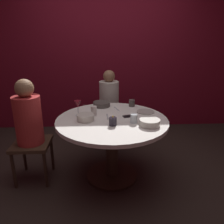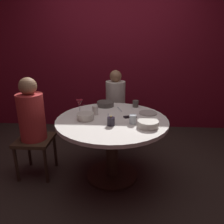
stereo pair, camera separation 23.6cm
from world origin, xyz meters
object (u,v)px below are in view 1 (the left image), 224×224
object	(u,v)px
cell_phone	(129,116)
dining_table	(112,133)
cup_by_left_diner	(134,118)
cup_by_right_diner	(132,103)
candle_holder	(113,121)
cup_near_candle	(94,111)
dinner_plate	(146,112)
seated_diner_left	(29,121)
bowl_serving_large	(102,104)
bowl_salad_center	(150,122)
wine_glass	(78,105)
seated_diner_back	(109,100)
bowl_small_white	(85,117)

from	to	relation	value
cell_phone	dining_table	bearing A→B (deg)	91.61
cup_by_left_diner	cup_by_right_diner	bearing A→B (deg)	84.46
candle_holder	cup_near_candle	xyz separation A→B (m)	(-0.20, 0.31, 0.01)
cell_phone	cup_by_right_diner	world-z (taller)	cup_by_right_diner
dinner_plate	cup_by_right_diner	bearing A→B (deg)	118.47
cup_near_candle	cup_by_right_diner	size ratio (longest dim) A/B	1.22
seated_diner_left	cup_near_candle	world-z (taller)	seated_diner_left
bowl_serving_large	bowl_salad_center	world-z (taller)	bowl_salad_center
wine_glass	bowl_serving_large	world-z (taller)	wine_glass
seated_diner_back	cup_near_candle	xyz separation A→B (m)	(-0.20, -0.76, 0.09)
wine_glass	cup_near_candle	world-z (taller)	wine_glass
bowl_small_white	wine_glass	bearing A→B (deg)	119.44
cup_near_candle	cup_by_right_diner	xyz separation A→B (m)	(0.48, 0.31, -0.01)
bowl_salad_center	cup_by_left_diner	distance (m)	0.17
seated_diner_back	wine_glass	xyz separation A→B (m)	(-0.38, -0.76, 0.16)
dinner_plate	cup_near_candle	size ratio (longest dim) A/B	1.94
dining_table	bowl_small_white	xyz separation A→B (m)	(-0.29, -0.03, 0.20)
candle_holder	bowl_small_white	bearing A→B (deg)	152.63
dinner_plate	bowl_salad_center	size ratio (longest dim) A/B	0.98
dining_table	seated_diner_back	world-z (taller)	seated_diner_back
cell_phone	bowl_small_white	world-z (taller)	bowl_small_white
seated_diner_back	candle_holder	bearing A→B (deg)	0.07
bowl_salad_center	seated_diner_left	bearing A→B (deg)	170.92
seated_diner_left	wine_glass	size ratio (longest dim) A/B	6.72
cell_phone	bowl_salad_center	size ratio (longest dim) A/B	0.66
seated_diner_back	dinner_plate	distance (m)	0.81
dining_table	seated_diner_left	distance (m)	0.92
seated_diner_left	bowl_salad_center	xyz separation A→B (m)	(1.28, -0.20, 0.04)
candle_holder	bowl_small_white	world-z (taller)	candle_holder
candle_holder	cell_phone	xyz separation A→B (m)	(0.20, 0.25, -0.04)
seated_diner_left	seated_diner_back	distance (m)	1.27
dining_table	bowl_small_white	bearing A→B (deg)	-173.60
dining_table	candle_holder	world-z (taller)	candle_holder
dining_table	dinner_plate	distance (m)	0.49
cup_by_right_diner	seated_diner_back	bearing A→B (deg)	121.66
bowl_small_white	cup_by_right_diner	world-z (taller)	cup_by_right_diner
dinner_plate	bowl_small_white	world-z (taller)	bowl_small_white
dinner_plate	cup_by_left_diner	bearing A→B (deg)	-120.37
seated_diner_back	candle_holder	distance (m)	1.08
bowl_serving_large	cell_phone	bearing A→B (deg)	-51.72
bowl_salad_center	cup_by_right_diner	xyz separation A→B (m)	(-0.09, 0.65, 0.01)
wine_glass	cup_near_candle	bearing A→B (deg)	-0.62
wine_glass	cup_by_right_diner	distance (m)	0.73
bowl_small_white	cell_phone	bearing A→B (deg)	11.76
dining_table	seated_diner_back	size ratio (longest dim) A/B	1.08
bowl_serving_large	cup_near_candle	xyz separation A→B (m)	(-0.09, -0.33, 0.02)
seated_diner_back	bowl_small_white	distance (m)	0.97
wine_glass	bowl_small_white	size ratio (longest dim) A/B	0.95
seated_diner_left	dining_table	bearing A→B (deg)	0.00
dining_table	bowl_serving_large	size ratio (longest dim) A/B	5.67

